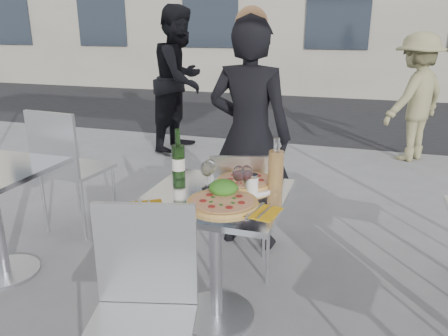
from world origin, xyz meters
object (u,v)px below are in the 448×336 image
(wineglass_white_a, at_px, (207,170))
(chair_near, at_px, (142,302))
(chair_far, at_px, (241,205))
(wineglass_red_a, at_px, (239,175))
(woman_diner, at_px, (249,136))
(pizza_far, at_px, (246,182))
(side_chair_lfar, at_px, (66,161))
(carafe, at_px, (276,170))
(salad_plate, at_px, (223,189))
(napkin_left, at_px, (145,207))
(pedestrian_a, at_px, (180,80))
(wineglass_white_b, at_px, (210,168))
(napkin_right, at_px, (259,211))
(main_table, at_px, (216,231))
(pedestrian_b, at_px, (415,98))
(wineglass_red_b, at_px, (246,174))
(wine_bottle, at_px, (178,160))
(sugar_shaker, at_px, (252,184))
(pizza_near, at_px, (223,202))

(wineglass_white_a, bearing_deg, chair_near, -90.21)
(chair_far, xyz_separation_m, wineglass_red_a, (0.09, -0.41, 0.35))
(woman_diner, xyz_separation_m, pizza_far, (0.17, -0.75, -0.07))
(side_chair_lfar, height_order, woman_diner, woman_diner)
(chair_near, relative_size, carafe, 3.18)
(salad_plate, bearing_deg, napkin_left, -139.45)
(napkin_left, bearing_deg, pizza_far, 18.36)
(pedestrian_a, distance_m, wineglass_white_b, 3.57)
(wineglass_white_b, height_order, napkin_left, wineglass_white_b)
(carafe, xyz_separation_m, napkin_right, (-0.02, -0.30, -0.11))
(chair_near, bearing_deg, wineglass_white_b, 74.81)
(main_table, bearing_deg, wineglass_red_a, 18.91)
(woman_diner, distance_m, wineglass_red_a, 0.93)
(pedestrian_b, xyz_separation_m, carafe, (-1.00, -3.56, 0.10))
(carafe, bearing_deg, wineglass_white_a, -166.28)
(pedestrian_b, height_order, wineglass_red_b, pedestrian_b)
(wine_bottle, relative_size, napkin_right, 1.40)
(sugar_shaker, bearing_deg, wineglass_white_b, 172.78)
(woman_diner, xyz_separation_m, wineglass_white_a, (-0.01, -0.89, 0.02))
(wineglass_red_b, distance_m, napkin_left, 0.54)
(woman_diner, bearing_deg, napkin_left, 83.91)
(napkin_right, bearing_deg, wineglass_red_b, 131.22)
(wineglass_red_a, bearing_deg, wine_bottle, 161.58)
(pizza_near, bearing_deg, side_chair_lfar, 152.31)
(wineglass_red_b, bearing_deg, napkin_right, -59.66)
(pedestrian_b, bearing_deg, pedestrian_a, -45.46)
(wineglass_red_a, relative_size, wineglass_red_b, 1.00)
(napkin_left, bearing_deg, wine_bottle, 58.63)
(chair_far, relative_size, pedestrian_b, 0.56)
(chair_far, xyz_separation_m, sugar_shaker, (0.16, -0.37, 0.29))
(woman_diner, xyz_separation_m, salad_plate, (0.11, -0.95, -0.05))
(napkin_right, bearing_deg, wine_bottle, 160.87)
(main_table, bearing_deg, wine_bottle, 148.48)
(pedestrian_b, bearing_deg, carafe, 21.02)
(salad_plate, bearing_deg, wine_bottle, 152.07)
(side_chair_lfar, distance_m, pizza_near, 1.74)
(wineglass_white_a, height_order, wineglass_red_a, same)
(pizza_near, bearing_deg, pizza_far, 83.76)
(chair_near, xyz_separation_m, salad_plate, (0.12, 0.70, 0.24))
(side_chair_lfar, relative_size, napkin_right, 4.75)
(side_chair_lfar, bearing_deg, napkin_left, 146.43)
(wineglass_red_b, bearing_deg, pizza_near, -113.62)
(pizza_near, bearing_deg, wineglass_white_b, 123.32)
(wine_bottle, distance_m, wineglass_white_b, 0.22)
(pedestrian_a, height_order, carafe, pedestrian_a)
(chair_near, bearing_deg, wineglass_white_a, 75.06)
(carafe, bearing_deg, chair_far, 132.02)
(chair_near, height_order, pedestrian_b, pedestrian_b)
(wine_bottle, bearing_deg, main_table, -31.52)
(wineglass_red_a, relative_size, napkin_right, 0.75)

